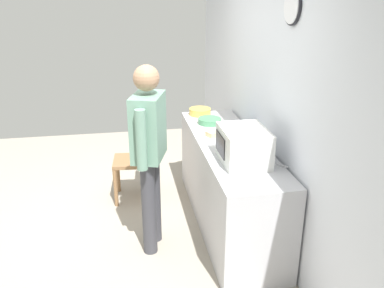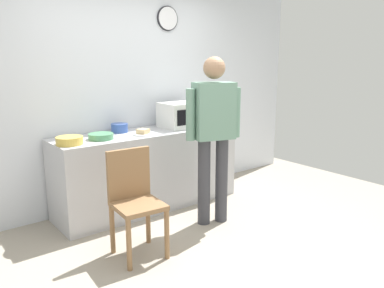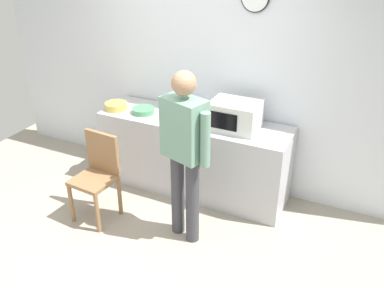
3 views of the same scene
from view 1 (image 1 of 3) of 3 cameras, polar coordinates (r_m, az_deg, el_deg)
The scene contains 12 objects.
ground_plane at distance 4.34m, azimuth -11.46°, elevation -11.56°, with size 6.00×6.00×0.00m, color #9E9384.
back_wall at distance 4.05m, azimuth 10.46°, elevation 6.32°, with size 5.40×0.13×2.60m.
kitchen_counter at distance 4.17m, azimuth 5.09°, elevation -5.49°, with size 2.17×0.62×0.90m, color #B7B7BC.
microwave at distance 3.51m, azimuth 7.27°, elevation -0.21°, with size 0.50×0.39×0.30m.
sandwich_plate at distance 4.08m, azimuth 2.93°, elevation 1.14°, with size 0.23×0.23×0.07m.
salad_bowl at distance 4.52m, azimuth 2.48°, elevation 3.27°, with size 0.26×0.26×0.06m, color #4C8E60.
cereal_bowl at distance 4.27m, azimuth 6.43°, elevation 2.31°, with size 0.19×0.19×0.10m, color #33519E.
mixing_bowl at distance 4.84m, azimuth 1.14°, elevation 4.58°, with size 0.26×0.26×0.08m, color gold.
fork_utensil at distance 4.01m, azimuth 7.91°, elevation 0.33°, with size 0.17×0.02×0.01m, color silver.
spoon_utensil at distance 3.54m, azimuth 12.24°, elevation -2.86°, with size 0.17×0.02×0.01m, color silver.
person_standing at distance 3.56m, azimuth -6.06°, elevation -0.32°, with size 0.57×0.35×1.73m.
wooden_chair at distance 4.65m, azimuth -7.66°, elevation -1.73°, with size 0.43×0.43×0.94m.
Camera 1 is at (3.67, 0.21, 2.31)m, focal length 37.88 mm.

